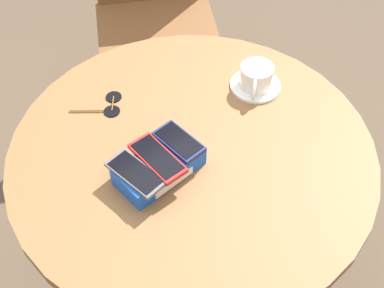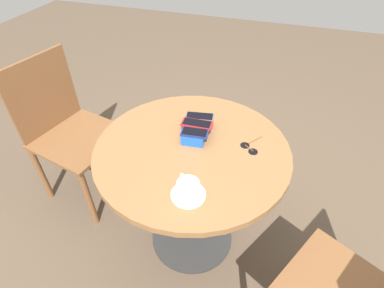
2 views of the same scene
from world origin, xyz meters
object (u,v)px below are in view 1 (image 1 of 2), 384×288
at_px(phone_navy, 179,142).
at_px(chair_near_window, 155,18).
at_px(phone_gray, 136,173).
at_px(sunglasses, 110,105).
at_px(phone_box, 159,167).
at_px(round_table, 192,187).
at_px(phone_red, 157,158).
at_px(saucer, 255,86).
at_px(coffee_cup, 256,76).

bearing_deg(phone_navy, chair_near_window, 59.72).
relative_size(phone_gray, sunglasses, 1.05).
height_order(phone_box, phone_navy, phone_navy).
distance_m(round_table, sunglasses, 0.30).
xyz_separation_m(phone_red, sunglasses, (0.03, 0.26, -0.05)).
height_order(phone_gray, saucer, phone_gray).
relative_size(phone_red, saucer, 1.10).
relative_size(phone_navy, coffee_cup, 1.24).
xyz_separation_m(round_table, chair_near_window, (0.41, 0.76, -0.08)).
height_order(phone_box, phone_red, phone_red).
relative_size(saucer, coffee_cup, 1.30).
distance_m(phone_navy, sunglasses, 0.26).
relative_size(phone_red, coffee_cup, 1.43).
relative_size(phone_gray, phone_navy, 1.16).
distance_m(round_table, phone_box, 0.20).
bearing_deg(saucer, chair_near_window, 78.54).
relative_size(phone_box, phone_gray, 1.42).
height_order(coffee_cup, chair_near_window, chair_near_window).
relative_size(phone_box, phone_red, 1.42).
distance_m(phone_red, sunglasses, 0.27).
bearing_deg(chair_near_window, phone_box, -123.45).
xyz_separation_m(round_table, sunglasses, (-0.08, 0.25, 0.15)).
bearing_deg(phone_navy, coffee_cup, 13.52).
height_order(round_table, phone_box, phone_box).
distance_m(saucer, chair_near_window, 0.74).
distance_m(saucer, coffee_cup, 0.04).
bearing_deg(phone_box, phone_red, 130.91).
bearing_deg(phone_gray, phone_box, 2.66).
height_order(phone_red, coffee_cup, coffee_cup).
distance_m(phone_gray, coffee_cup, 0.44).
height_order(phone_gray, phone_navy, phone_navy).
bearing_deg(saucer, phone_red, -167.53).
xyz_separation_m(phone_gray, chair_near_window, (0.57, 0.78, -0.29)).
bearing_deg(phone_red, coffee_cup, 12.27).
distance_m(phone_gray, phone_red, 0.06).
bearing_deg(phone_red, round_table, 5.61).
height_order(phone_box, sunglasses, phone_box).
relative_size(round_table, coffee_cup, 8.62).
distance_m(phone_box, sunglasses, 0.26).
height_order(round_table, coffee_cup, coffee_cup).
relative_size(coffee_cup, sunglasses, 0.73).
bearing_deg(phone_box, saucer, 12.86).
bearing_deg(round_table, phone_box, -173.04).
height_order(phone_gray, coffee_cup, coffee_cup).
bearing_deg(chair_near_window, phone_navy, -120.28).
bearing_deg(sunglasses, coffee_cup, -27.33).
height_order(saucer, coffee_cup, coffee_cup).
bearing_deg(chair_near_window, saucer, -101.46).
bearing_deg(saucer, coffee_cup, -138.28).
xyz_separation_m(phone_gray, coffee_cup, (0.43, 0.09, -0.01)).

